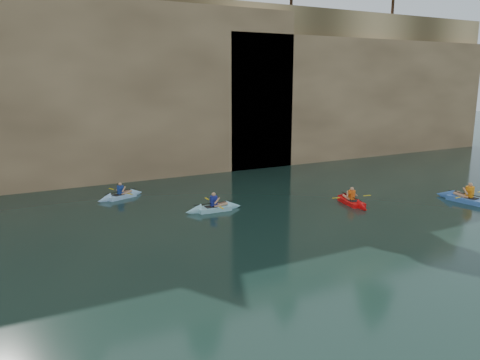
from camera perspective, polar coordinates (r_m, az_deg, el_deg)
name	(u,v)px	position (r m, az deg, el deg)	size (l,w,h in m)	color
cliff	(71,84)	(37.62, -19.91, 10.98)	(70.00, 16.00, 12.00)	tan
cliff_slab_center	(124,90)	(30.78, -13.98, 10.64)	(24.00, 2.40, 11.40)	tan
cliff_slab_east	(364,96)	(40.73, 14.87, 9.83)	(26.00, 2.40, 9.84)	tan
sea_cave_center	(27,164)	(29.58, -24.55, 1.84)	(3.50, 1.00, 3.20)	black
sea_cave_east	(241,138)	(33.37, 0.07, 5.16)	(5.00, 1.00, 4.50)	black
kayaker_ltblue_near	(214,208)	(23.12, -3.21, -3.43)	(2.98, 2.30, 1.16)	#8BD2E8
kayaker_red_far	(351,201)	(25.01, 13.43, -2.55)	(2.19, 3.12, 1.12)	red
kayaker_ltblue_mid	(121,196)	(26.32, -14.35, -1.87)	(2.92, 2.07, 1.09)	#98CCFF
kayaker_blue_east	(469,200)	(27.39, 26.13, -2.15)	(2.59, 3.80, 1.33)	#3F76D6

